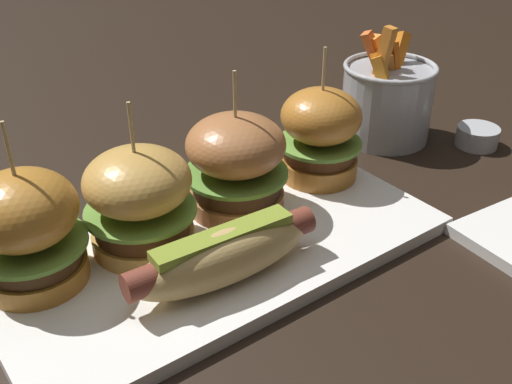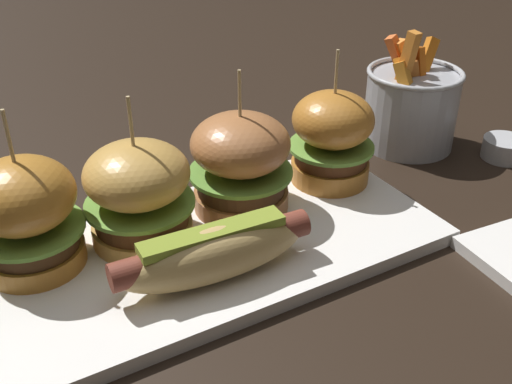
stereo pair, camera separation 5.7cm
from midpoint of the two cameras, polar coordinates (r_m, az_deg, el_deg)
ground_plane at (r=0.58m, az=-0.79°, el=-5.75°), size 3.00×3.00×0.00m
platter_main at (r=0.57m, az=-0.79°, el=-5.19°), size 0.42×0.20×0.01m
hot_dog at (r=0.51m, az=-0.83°, el=-5.69°), size 0.18×0.06×0.05m
slider_far_left at (r=0.54m, az=-17.94°, el=-2.06°), size 0.09×0.09×0.15m
slider_center_left at (r=0.55m, az=-8.06°, el=-0.13°), size 0.10×0.10×0.14m
slider_center_right at (r=0.59m, az=1.28°, el=2.74°), size 0.10×0.10×0.14m
slider_far_right at (r=0.65m, az=9.60°, el=5.05°), size 0.09×0.09×0.15m
fries_bucket at (r=0.79m, az=16.30°, el=7.69°), size 0.12×0.12×0.15m
sauce_ramekin at (r=0.81m, az=24.11°, el=3.74°), size 0.05×0.05×0.03m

